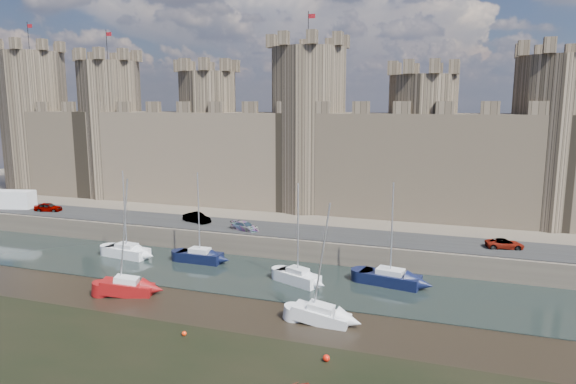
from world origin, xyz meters
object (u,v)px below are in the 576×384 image
object	(u,v)px
sailboat_1	(200,256)
sailboat_5	(321,314)
van	(13,200)
sailboat_0	(127,251)
sailboat_3	(390,278)
car_0	(48,207)
sailboat_2	(298,276)
car_2	(245,226)
car_3	(505,244)
car_1	(197,218)
sailboat_4	(127,287)

from	to	relation	value
sailboat_1	sailboat_5	bearing A→B (deg)	-32.72
van	sailboat_5	world-z (taller)	sailboat_5
sailboat_0	sailboat_3	world-z (taller)	sailboat_3
car_0	sailboat_5	xyz separation A→B (m)	(45.54, -18.40, -2.42)
van	sailboat_1	distance (m)	35.76
sailboat_2	car_2	bearing A→B (deg)	159.50
sailboat_5	car_3	bearing A→B (deg)	53.34
car_3	sailboat_2	bearing A→B (deg)	107.44
sailboat_5	van	bearing A→B (deg)	161.99
car_1	car_0	bearing A→B (deg)	110.66
sailboat_1	sailboat_5	world-z (taller)	sailboat_1
sailboat_5	sailboat_3	bearing A→B (deg)	70.51
sailboat_1	sailboat_3	distance (m)	21.43
car_2	sailboat_0	world-z (taller)	sailboat_0
car_1	sailboat_5	size ratio (longest dim) A/B	0.40
sailboat_0	sailboat_3	xyz separation A→B (m)	(30.46, 0.59, 0.00)
sailboat_0	car_2	bearing A→B (deg)	37.55
van	sailboat_3	bearing A→B (deg)	-21.22
sailboat_0	sailboat_2	size ratio (longest dim) A/B	1.00
car_2	sailboat_4	distance (m)	17.99
car_3	van	distance (m)	67.18
sailboat_1	sailboat_5	xyz separation A→B (m)	(17.28, -11.20, -0.07)
car_2	sailboat_3	world-z (taller)	sailboat_3
sailboat_3	sailboat_5	size ratio (longest dim) A/B	1.01
car_1	sailboat_4	size ratio (longest dim) A/B	0.36
sailboat_3	sailboat_4	xyz separation A→B (m)	(-23.08, -10.67, 0.01)
van	sailboat_4	xyz separation A→B (m)	(33.21, -18.43, -3.02)
car_2	sailboat_1	world-z (taller)	sailboat_1
sailboat_2	sailboat_4	bearing A→B (deg)	-127.74
car_3	sailboat_4	world-z (taller)	sailboat_4
car_1	sailboat_0	xyz separation A→B (m)	(-4.32, -8.99, -2.37)
car_2	van	world-z (taller)	van
car_1	car_3	world-z (taller)	car_1
sailboat_3	sailboat_4	world-z (taller)	sailboat_4
car_3	sailboat_2	xyz separation A→B (m)	(-19.66, -10.97, -2.23)
van	sailboat_3	world-z (taller)	sailboat_3
car_0	sailboat_0	world-z (taller)	sailboat_0
car_0	sailboat_1	bearing A→B (deg)	-116.03
car_3	sailboat_5	size ratio (longest dim) A/B	0.38
sailboat_0	sailboat_4	distance (m)	12.49
car_1	sailboat_2	xyz separation A→B (m)	(17.36, -11.04, -2.35)
van	sailboat_1	world-z (taller)	sailboat_1
car_0	car_3	bearing A→B (deg)	-101.08
car_1	van	xyz separation A→B (m)	(-30.15, -0.63, 0.66)
sailboat_0	sailboat_5	size ratio (longest dim) A/B	1.00
van	sailboat_5	size ratio (longest dim) A/B	0.60
sailboat_0	sailboat_2	world-z (taller)	sailboat_0
sailboat_2	car_0	bearing A→B (deg)	-171.15
sailboat_3	sailboat_5	world-z (taller)	sailboat_3
car_0	sailboat_2	size ratio (longest dim) A/B	0.38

